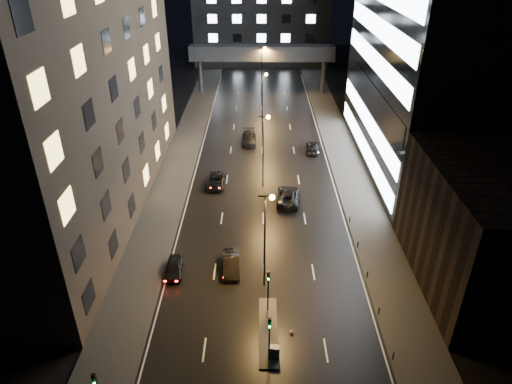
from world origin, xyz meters
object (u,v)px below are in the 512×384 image
at_px(car_away_a, 174,268).
at_px(car_away_c, 216,181).
at_px(car_away_b, 231,264).
at_px(car_toward_a, 288,196).
at_px(car_toward_b, 313,147).
at_px(car_away_d, 249,138).
at_px(utility_cabinet, 274,352).

bearing_deg(car_away_a, car_away_c, 76.69).
height_order(car_away_b, car_toward_a, car_toward_a).
xyz_separation_m(car_away_a, car_away_c, (2.68, 18.53, 0.04)).
relative_size(car_away_b, car_toward_a, 0.80).
distance_m(car_away_a, car_away_b, 5.70).
bearing_deg(car_away_c, car_away_a, -95.55).
height_order(car_away_a, car_away_c, car_away_c).
height_order(car_away_a, car_toward_b, car_toward_b).
relative_size(car_away_d, car_toward_a, 0.95).
relative_size(car_away_a, utility_cabinet, 3.56).
xyz_separation_m(car_away_b, car_toward_b, (11.23, 29.36, -0.06)).
height_order(car_away_c, car_away_d, car_away_d).
bearing_deg(car_toward_a, utility_cabinet, 89.40).
bearing_deg(car_away_b, car_toward_a, 60.10).
height_order(car_away_a, car_away_d, car_away_d).
distance_m(car_toward_a, utility_cabinet, 24.98).
distance_m(car_away_a, car_away_d, 33.99).
bearing_deg(utility_cabinet, car_away_b, 116.39).
xyz_separation_m(car_toward_b, utility_cabinet, (-7.21, -40.48, -0.00)).
distance_m(car_away_d, car_toward_a, 19.70).
bearing_deg(utility_cabinet, car_away_d, 100.23).
bearing_deg(car_toward_b, car_away_b, 74.55).
bearing_deg(car_away_b, car_away_d, 83.42).
bearing_deg(car_away_a, car_toward_a, 44.55).
xyz_separation_m(car_away_b, car_away_d, (1.16, 32.70, 0.03)).
relative_size(car_away_c, car_toward_b, 1.04).
height_order(car_away_b, utility_cabinet, car_away_b).
bearing_deg(utility_cabinet, car_toward_b, 86.38).
bearing_deg(car_away_a, car_toward_b, 55.48).
distance_m(car_away_a, car_toward_b, 34.39).
distance_m(car_away_b, car_toward_b, 31.44).
xyz_separation_m(car_away_c, utility_cabinet, (7.02, -29.06, -0.00)).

